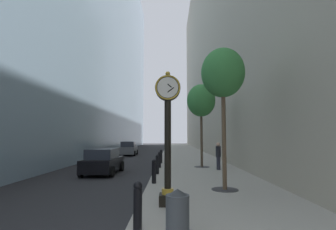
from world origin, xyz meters
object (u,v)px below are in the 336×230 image
bollard_fourth (157,164)px  trash_bin (178,213)px  bollard_fifth (160,159)px  bollard_nearest (138,204)px  pedestrian_walking (218,155)px  bollard_sixth (161,156)px  car_grey_near (129,149)px  street_clock (168,130)px  street_tree_near (223,74)px  car_black_mid (103,161)px  bollard_third (154,171)px  street_tree_mid_near (201,101)px

bollard_fourth → trash_bin: bollard_fourth is taller
bollard_fourth → bollard_fifth: bearing=90.0°
bollard_nearest → pedestrian_walking: size_ratio=0.62×
bollard_sixth → car_grey_near: 11.48m
pedestrian_walking → bollard_nearest: bearing=-110.1°
street_clock → bollard_fifth: street_clock is taller
bollard_fourth → street_tree_near: size_ratio=0.19×
street_clock → car_black_mid: street_clock is taller
car_grey_near → car_black_mid: 15.60m
bollard_nearest → bollard_sixth: size_ratio=1.00×
street_clock → bollard_third: (-0.70, 3.82, -1.81)m
street_tree_near → street_tree_mid_near: size_ratio=0.99×
street_tree_near → car_grey_near: street_tree_near is taller
bollard_third → bollard_sixth: 8.91m
bollard_fourth → car_black_mid: 3.60m
bollard_fifth → bollard_sixth: same height
car_black_mid → bollard_fifth: bearing=30.1°
street_clock → pedestrian_walking: 9.42m
pedestrian_walking → car_black_mid: bearing=-172.6°
bollard_nearest → car_grey_near: bearing=99.9°
bollard_third → bollard_fourth: size_ratio=1.00×
bollard_nearest → street_tree_near: size_ratio=0.19×
bollard_fourth → trash_bin: 9.48m
bollard_third → bollard_fourth: same height
bollard_nearest → street_tree_mid_near: street_tree_mid_near is taller
bollard_third → bollard_fifth: 5.94m
trash_bin → bollard_fifth: bearing=94.3°
street_tree_mid_near → pedestrian_walking: 4.22m
bollard_sixth → bollard_third: bearing=-90.0°
street_tree_near → pedestrian_walking: (0.92, 6.32, -3.89)m
bollard_nearest → street_tree_mid_near: (3.03, 12.35, 4.21)m
bollard_sixth → street_tree_near: bearing=-73.6°
car_black_mid → street_tree_near: bearing=-39.5°
bollard_third → trash_bin: (0.94, -6.46, -0.05)m
street_tree_mid_near → bollard_nearest: bearing=-103.8°
bollard_nearest → bollard_third: bearing=90.0°
bollard_fifth → pedestrian_walking: size_ratio=0.62×
bollard_fifth → street_tree_mid_near: (3.03, 0.47, 4.21)m
street_tree_mid_near → car_black_mid: (-6.51, -2.48, -4.17)m
trash_bin → bollard_third: bearing=98.3°
street_clock → pedestrian_walking: (3.26, 8.72, -1.43)m
bollard_sixth → street_tree_mid_near: street_tree_mid_near is taller
trash_bin → car_grey_near: 26.51m
street_tree_mid_near → car_grey_near: 15.62m
street_clock → car_black_mid: 8.98m
bollard_fourth → trash_bin: bearing=-84.3°
bollard_fourth → street_tree_near: (3.03, -4.40, 4.28)m
bollard_sixth → car_black_mid: size_ratio=0.28×
car_grey_near → car_black_mid: (0.97, -15.57, -0.06)m
bollard_nearest → bollard_third: (0.00, 5.94, 0.00)m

